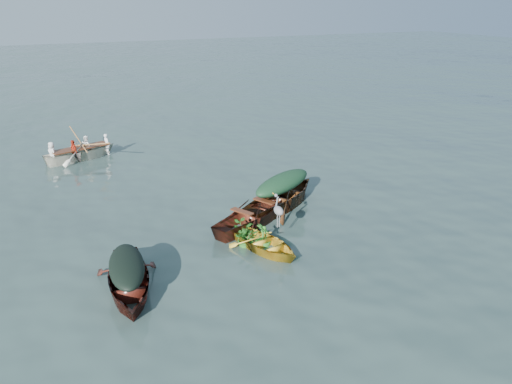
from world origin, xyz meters
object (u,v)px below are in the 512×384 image
Objects in this scene: heron at (278,215)px; green_tarp_boat at (282,208)px; rowed_boat at (82,159)px; yellow_dinghy at (264,250)px; dark_covered_boat at (129,291)px; open_wooden_boat at (253,225)px.

green_tarp_boat is at bearing 42.57° from heron.
rowed_boat is at bearing 93.99° from heron.
rowed_boat is at bearing 91.07° from yellow_dinghy.
green_tarp_boat is 2.61m from heron.
green_tarp_boat is at bearing -164.96° from rowed_boat.
yellow_dinghy is 0.58× the size of green_tarp_boat.
heron is (4.17, 0.69, 0.83)m from dark_covered_boat.
open_wooden_boat is (4.06, 2.05, 0.00)m from dark_covered_boat.
open_wooden_boat is at bearing 90.00° from green_tarp_boat.
dark_covered_boat is 4.30m from heron.
rowed_boat is at bearing -2.69° from open_wooden_boat.
yellow_dinghy is at bearing 15.85° from dark_covered_boat.
yellow_dinghy is 0.74× the size of dark_covered_boat.
green_tarp_boat is 5.28× the size of heron.
rowed_boat is at bearing 96.90° from dark_covered_boat.
heron is (-1.25, -2.13, 0.83)m from green_tarp_boat.
rowed_boat is (-3.38, 10.33, 0.00)m from yellow_dinghy.
green_tarp_boat is 9.49m from rowed_boat.
rowed_boat reaches higher than yellow_dinghy.
green_tarp_boat is 1.15× the size of open_wooden_boat.
heron reaches higher than dark_covered_boat.
yellow_dinghy is at bearing 113.45° from green_tarp_boat.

